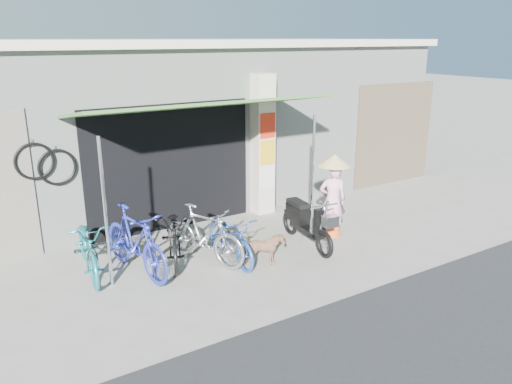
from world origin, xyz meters
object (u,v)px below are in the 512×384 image
bike_teal (88,246)px  bike_black (175,234)px  bike_blue (135,241)px  nun (333,195)px  street_dog (263,250)px  moped (305,222)px  bike_navy (231,237)px  bike_silver (204,235)px

bike_teal → bike_black: 1.43m
bike_blue → nun: (3.77, -0.39, 0.25)m
nun → bike_black: bearing=17.0°
bike_black → street_dog: bearing=-20.1°
bike_black → moped: moped is taller
moped → bike_navy: bearing=-178.7°
street_dog → bike_teal: bearing=83.0°
bike_blue → street_dog: bearing=-35.1°
bike_blue → bike_silver: bearing=-21.5°
bike_blue → bike_navy: 1.60m
bike_navy → nun: (2.23, -0.03, 0.39)m
bike_silver → moped: (1.93, -0.29, -0.07)m
bike_silver → nun: (2.65, -0.18, 0.30)m
bike_navy → street_dog: bearing=-52.8°
bike_blue → bike_navy: bearing=-24.2°
bike_blue → bike_black: size_ratio=1.05×
bike_silver → bike_navy: 0.46m
bike_navy → moped: size_ratio=0.93×
bike_teal → bike_black: (1.41, -0.22, -0.01)m
bike_silver → nun: 2.68m
bike_teal → bike_silver: 1.87m
bike_silver → moped: bike_silver is taller
nun → bike_blue: bearing=21.5°
bike_silver → street_dog: 1.04m
bike_teal → moped: size_ratio=1.07×
bike_teal → street_dog: size_ratio=2.68×
moped → street_dog: bearing=-156.4°
bike_silver → nun: nun is taller
bike_silver → street_dog: (0.78, -0.65, -0.22)m
bike_blue → moped: 3.10m
bike_navy → street_dog: bike_navy is taller
bike_navy → nun: nun is taller
bike_teal → bike_navy: size_ratio=1.15×
bike_teal → bike_navy: bike_teal is taller
street_dog → bike_black: bearing=67.2°
bike_blue → bike_navy: (1.55, -0.37, -0.14)m
nun → bike_teal: bearing=17.5°
bike_silver → nun: size_ratio=1.05×
street_dog → nun: (1.87, 0.47, 0.52)m
bike_navy → moped: moped is taller
bike_black → nun: nun is taller
bike_teal → nun: (4.43, -0.78, 0.33)m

